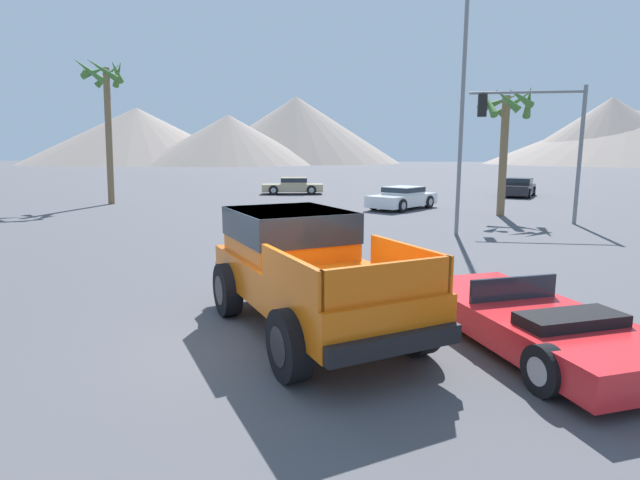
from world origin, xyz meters
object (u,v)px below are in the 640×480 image
Objects in this scene: traffic_light_main at (536,127)px; palm_tree_tall at (505,119)px; parked_car_tan at (293,185)px; street_lamp_post at (463,81)px; orange_pickup_truck at (302,262)px; red_convertible_car at (533,322)px; parked_car_white at (402,197)px; palm_tree_leaning at (104,97)px; parked_car_dark at (519,187)px.

palm_tree_tall reaches higher than traffic_light_main.
street_lamp_post reaches higher than parked_car_tan.
palm_tree_tall is at bearing -74.48° from traffic_light_main.
street_lamp_post is at bearing 35.71° from orange_pickup_truck.
parked_car_white is at bearing 71.00° from red_convertible_car.
orange_pickup_truck is 0.65× the size of palm_tree_leaning.
parked_car_white reaches higher than red_convertible_car.
street_lamp_post is (9.41, -16.85, 4.76)m from parked_car_tan.
palm_tree_tall reaches higher than parked_car_white.
palm_tree_leaning is at bearing 93.88° from orange_pickup_truck.
palm_tree_tall is at bearing -142.62° from parked_car_tan.
palm_tree_tall is (6.53, 16.44, 3.37)m from orange_pickup_truck.
parked_car_tan is at bearing -46.13° from traffic_light_main.
palm_tree_tall is (12.12, -10.76, 3.87)m from parked_car_tan.
orange_pickup_truck is at bearing -110.23° from street_lamp_post.
parked_car_dark is 0.54× the size of palm_tree_leaning.
parked_car_white is at bearing 155.67° from palm_tree_tall.
red_convertible_car is at bearing -90.98° from street_lamp_post.
parked_car_tan is (-9.22, 27.67, 0.20)m from red_convertible_car.
palm_tree_leaning reaches higher than palm_tree_tall.
red_convertible_car is 11.91m from street_lamp_post.
red_convertible_car is 0.84× the size of traffic_light_main.
street_lamp_post is 1.13× the size of palm_tree_leaning.
palm_tree_leaning is at bearing 109.62° from red_convertible_car.
orange_pickup_truck is 11.82m from street_lamp_post.
parked_car_tan is 0.81× the size of traffic_light_main.
palm_tree_tall is (4.51, -2.04, 3.87)m from parked_car_white.
palm_tree_tall reaches higher than red_convertible_car.
traffic_light_main is (12.84, -13.36, 3.36)m from parked_car_tan.
parked_car_white is at bearing 49.73° from orange_pickup_truck.
orange_pickup_truck is 24.30m from palm_tree_leaning.
traffic_light_main is at bearing 51.93° from red_convertible_car.
palm_tree_leaning reaches higher than parked_car_dark.
parked_car_dark is (9.95, 27.38, -0.49)m from orange_pickup_truck.
palm_tree_tall is at bearing 93.70° from parked_car_dark.
traffic_light_main is 0.95× the size of palm_tree_tall.
traffic_light_main is 0.61× the size of street_lamp_post.
palm_tree_leaning is (-18.26, 19.25, 5.60)m from red_convertible_car.
red_convertible_car is 28.57m from parked_car_dark.
parked_car_dark is (7.94, 8.91, 0.02)m from parked_car_white.
parked_car_dark is at bearing 35.97° from orange_pickup_truck.
palm_tree_tall is 0.73× the size of palm_tree_leaning.
orange_pickup_truck is 18.59m from parked_car_white.
parked_car_tan is 0.77× the size of palm_tree_tall.
parked_car_white is 7.76m from traffic_light_main.
palm_tree_leaning reaches higher than parked_car_tan.
parked_car_tan is at bearing 119.17° from street_lamp_post.
orange_pickup_truck is 27.77m from parked_car_tan.
palm_tree_leaning is at bearing -12.71° from traffic_light_main.
parked_car_tan is 16.66m from palm_tree_tall.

